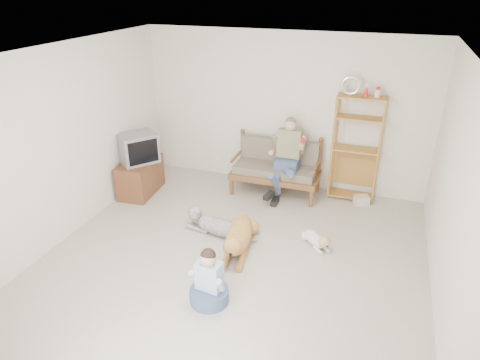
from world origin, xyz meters
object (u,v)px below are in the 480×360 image
at_px(etagere, 356,148).
at_px(golden_retriever, 238,238).
at_px(loveseat, 276,166).
at_px(tv_stand, 140,177).

height_order(etagere, golden_retriever, etagere).
xyz_separation_m(etagere, golden_retriever, (-1.31, -2.09, -0.74)).
xyz_separation_m(loveseat, etagere, (1.28, 0.20, 0.43)).
bearing_deg(tv_stand, golden_retriever, -30.57).
relative_size(loveseat, tv_stand, 1.61).
height_order(loveseat, etagere, etagere).
bearing_deg(golden_retriever, loveseat, 79.89).
distance_m(loveseat, etagere, 1.36).
xyz_separation_m(loveseat, tv_stand, (-2.24, -0.82, -0.19)).
bearing_deg(tv_stand, etagere, 11.58).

